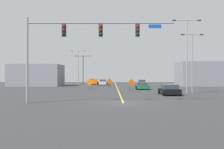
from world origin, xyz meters
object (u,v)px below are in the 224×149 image
object	(u,v)px
traffic_signal_assembly	(80,37)
car_red_near	(143,83)
car_silver_passing	(104,82)
construction_sign_left_shoulder	(96,81)
street_lamp_far_right	(188,50)
construction_sign_median_near	(111,82)
street_lamp_mid_left	(84,67)
car_orange_mid	(95,82)
construction_sign_left_lane	(132,83)
car_green_far	(143,86)
construction_sign_right_shoulder	(110,81)
street_lamp_near_right	(79,64)
car_black_approaching	(170,90)
street_lamp_far_left	(193,58)
construction_sign_median_far	(91,82)

from	to	relation	value
traffic_signal_assembly	car_red_near	bearing A→B (deg)	75.01
car_red_near	car_silver_passing	bearing A→B (deg)	161.19
construction_sign_left_shoulder	street_lamp_far_right	bearing A→B (deg)	-55.34
construction_sign_median_near	car_silver_passing	world-z (taller)	construction_sign_median_near
street_lamp_mid_left	car_orange_mid	xyz separation A→B (m)	(2.77, 2.37, -3.97)
construction_sign_left_lane	car_green_far	xyz separation A→B (m)	(2.39, 6.53, -0.66)
construction_sign_median_near	construction_sign_left_shoulder	bearing A→B (deg)	124.19
construction_sign_median_near	car_silver_passing	xyz separation A→B (m)	(-1.78, 14.06, -0.52)
construction_sign_right_shoulder	car_green_far	world-z (taller)	construction_sign_right_shoulder
car_red_near	car_orange_mid	xyz separation A→B (m)	(-11.89, 8.33, 0.02)
construction_sign_right_shoulder	street_lamp_far_right	bearing A→B (deg)	-63.14
street_lamp_far_right	car_green_far	world-z (taller)	street_lamp_far_right
street_lamp_near_right	car_orange_mid	distance (m)	6.66
street_lamp_mid_left	car_orange_mid	size ratio (longest dim) A/B	1.70
street_lamp_near_right	street_lamp_mid_left	xyz separation A→B (m)	(1.25, 0.25, -0.65)
street_lamp_near_right	car_silver_passing	world-z (taller)	street_lamp_near_right
construction_sign_median_near	car_orange_mid	distance (m)	19.71
construction_sign_median_near	car_green_far	distance (m)	7.52
street_lamp_near_right	car_black_approaching	bearing A→B (deg)	-64.49
construction_sign_right_shoulder	traffic_signal_assembly	bearing A→B (deg)	-94.01
street_lamp_mid_left	car_black_approaching	world-z (taller)	street_lamp_mid_left
street_lamp_far_left	street_lamp_mid_left	distance (m)	36.18
street_lamp_mid_left	car_silver_passing	bearing A→B (deg)	-27.50
car_black_approaching	car_silver_passing	size ratio (longest dim) A/B	1.09
construction_sign_median_far	construction_sign_left_shoulder	world-z (taller)	construction_sign_median_far
car_black_approaching	car_green_far	world-z (taller)	car_black_approaching
construction_sign_right_shoulder	construction_sign_left_shoulder	bearing A→B (deg)	-159.99
car_red_near	construction_sign_left_shoulder	bearing A→B (deg)	-149.82
traffic_signal_assembly	construction_sign_median_far	world-z (taller)	traffic_signal_assembly
street_lamp_mid_left	construction_sign_right_shoulder	distance (m)	13.54
street_lamp_far_left	car_red_near	bearing A→B (deg)	98.34
street_lamp_far_right	street_lamp_near_right	world-z (taller)	street_lamp_far_right
street_lamp_far_right	car_green_far	size ratio (longest dim) A/B	2.44
car_black_approaching	car_silver_passing	world-z (taller)	car_silver_passing
construction_sign_left_lane	car_green_far	distance (m)	6.99
car_red_near	car_green_far	world-z (taller)	car_red_near
street_lamp_far_left	street_lamp_mid_left	world-z (taller)	street_lamp_far_left
traffic_signal_assembly	street_lamp_mid_left	distance (m)	43.08
car_black_approaching	traffic_signal_assembly	bearing A→B (deg)	-137.23
traffic_signal_assembly	car_red_near	world-z (taller)	traffic_signal_assembly
traffic_signal_assembly	construction_sign_median_near	size ratio (longest dim) A/B	6.88
car_red_near	car_silver_passing	distance (m)	9.82
street_lamp_near_right	construction_sign_left_shoulder	distance (m)	13.64
construction_sign_left_shoulder	car_red_near	size ratio (longest dim) A/B	0.44
street_lamp_mid_left	construction_sign_right_shoulder	xyz separation A→B (m)	(7.01, -11.06, -3.44)
construction_sign_right_shoulder	car_black_approaching	size ratio (longest dim) A/B	0.42
street_lamp_mid_left	construction_sign_right_shoulder	size ratio (longest dim) A/B	4.10
construction_sign_left_shoulder	car_silver_passing	xyz separation A→B (m)	(1.40, 9.39, -0.53)
car_black_approaching	car_green_far	distance (m)	12.04
traffic_signal_assembly	car_red_near	xyz separation A→B (m)	(9.87, 36.85, -5.04)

